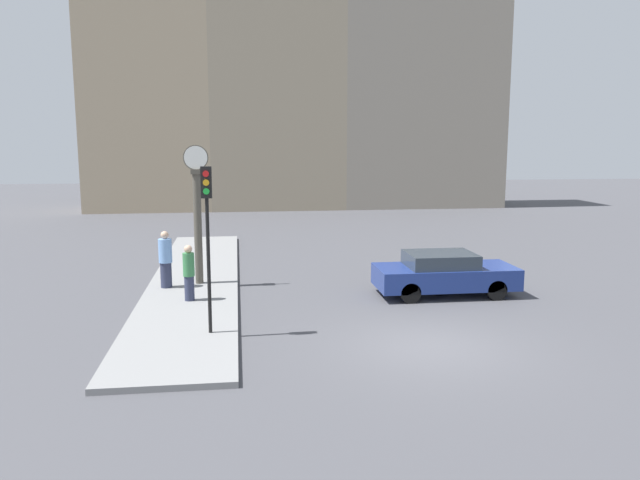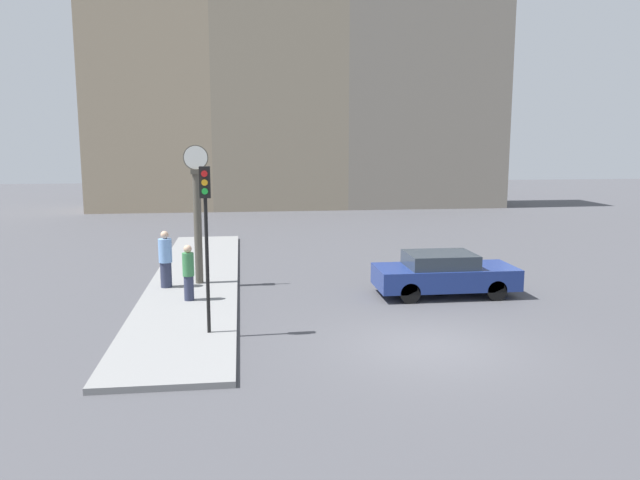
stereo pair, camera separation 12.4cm
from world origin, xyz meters
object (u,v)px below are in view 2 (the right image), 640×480
(traffic_light_near, at_px, (206,216))
(pedestrian_blue_stripe, at_px, (165,260))
(pedestrian_green_hoodie, at_px, (188,272))
(street_clock, at_px, (197,213))
(sedan_car, at_px, (444,273))

(traffic_light_near, bearing_deg, pedestrian_blue_stripe, 107.60)
(pedestrian_blue_stripe, distance_m, pedestrian_green_hoodie, 2.00)
(street_clock, relative_size, pedestrian_blue_stripe, 2.48)
(sedan_car, distance_m, street_clock, 8.25)
(traffic_light_near, bearing_deg, pedestrian_green_hoodie, 102.74)
(sedan_car, bearing_deg, traffic_light_near, -154.26)
(street_clock, bearing_deg, pedestrian_blue_stripe, -155.33)
(street_clock, height_order, pedestrian_green_hoodie, street_clock)
(street_clock, bearing_deg, traffic_light_near, -84.03)
(sedan_car, xyz_separation_m, street_clock, (-7.78, 2.10, 1.79))
(traffic_light_near, relative_size, street_clock, 0.90)
(traffic_light_near, distance_m, pedestrian_blue_stripe, 5.71)
(traffic_light_near, height_order, pedestrian_green_hoodie, traffic_light_near)
(traffic_light_near, xyz_separation_m, pedestrian_blue_stripe, (-1.62, 5.09, -2.02))
(traffic_light_near, distance_m, street_clock, 5.63)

